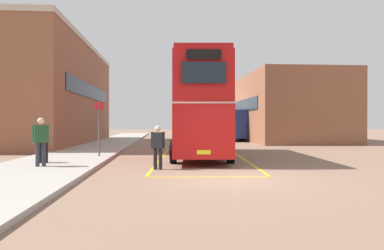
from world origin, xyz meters
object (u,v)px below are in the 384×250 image
single_deck_bus (220,124)px  pedestrian_waiting_near (41,138)px  double_decker_bus (200,108)px  pedestrian_boarding (158,144)px  litter_bin (43,152)px  bus_stop_sign (99,123)px

single_deck_bus → pedestrian_waiting_near: single_deck_bus is taller
double_decker_bus → single_deck_bus: bearing=78.0°
double_decker_bus → pedestrian_boarding: (-2.05, -5.02, -1.58)m
pedestrian_waiting_near → litter_bin: (-0.33, 1.22, -0.61)m
bus_stop_sign → double_decker_bus: bearing=10.5°
double_decker_bus → pedestrian_waiting_near: (-6.31, -4.88, -1.34)m
litter_bin → bus_stop_sign: bus_stop_sign is taller
litter_bin → bus_stop_sign: bearing=58.1°
double_decker_bus → single_deck_bus: (3.85, 18.07, -0.87)m
litter_bin → pedestrian_boarding: bearing=-16.4°
double_decker_bus → litter_bin: size_ratio=12.04×
single_deck_bus → litter_bin: bearing=-115.8°
bus_stop_sign → pedestrian_boarding: bearing=-55.0°
pedestrian_waiting_near → bus_stop_sign: (1.38, 3.96, 0.54)m
pedestrian_boarding → litter_bin: 4.80m
single_deck_bus → litter_bin: (-10.49, -21.73, -1.07)m
bus_stop_sign → litter_bin: bearing=-121.9°
pedestrian_boarding → bus_stop_sign: bearing=125.0°
pedestrian_boarding → single_deck_bus: bearing=75.7°
pedestrian_boarding → bus_stop_sign: (-2.88, 4.10, 0.79)m
pedestrian_boarding → litter_bin: (-4.59, 1.35, -0.36)m
single_deck_bus → pedestrian_boarding: bearing=-104.3°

